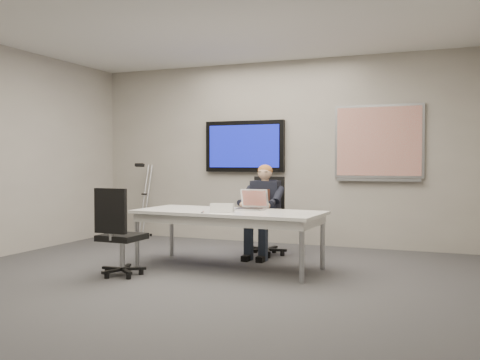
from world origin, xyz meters
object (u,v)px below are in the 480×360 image
at_px(seated_person, 261,220).
at_px(laptop, 252,204).
at_px(conference_table, 229,217).
at_px(office_chair_far, 267,230).
at_px(office_chair_near, 120,249).

relative_size(seated_person, laptop, 3.52).
xyz_separation_m(conference_table, office_chair_far, (0.12, 1.04, -0.27)).
bearing_deg(seated_person, conference_table, -101.28).
height_order(office_chair_near, seated_person, seated_person).
bearing_deg(office_chair_far, laptop, -91.71).
bearing_deg(conference_table, laptop, 52.73).
height_order(seated_person, laptop, seated_person).
bearing_deg(office_chair_near, seated_person, -121.29).
height_order(office_chair_far, laptop, office_chair_far).
distance_m(conference_table, laptop, 0.34).
height_order(office_chair_far, office_chair_near, office_chair_far).
bearing_deg(seated_person, office_chair_near, -124.82).
distance_m(office_chair_far, laptop, 0.91).
bearing_deg(conference_table, office_chair_far, 86.40).
bearing_deg(laptop, seated_person, 96.51).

